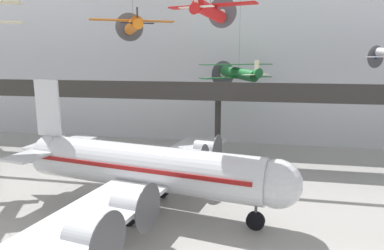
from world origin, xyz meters
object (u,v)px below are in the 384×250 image
at_px(suspended_plane_red_highwing, 210,11).
at_px(airliner_silver_main, 142,167).
at_px(suspended_plane_orange_highwing, 133,25).
at_px(suspended_plane_green_biplane, 239,73).

bearing_deg(suspended_plane_red_highwing, airliner_silver_main, 109.82).
bearing_deg(airliner_silver_main, suspended_plane_red_highwing, 15.98).
relative_size(suspended_plane_red_highwing, suspended_plane_orange_highwing, 0.72).
relative_size(airliner_silver_main, suspended_plane_green_biplane, 2.40).
height_order(suspended_plane_green_biplane, suspended_plane_red_highwing, suspended_plane_red_highwing).
relative_size(suspended_plane_green_biplane, suspended_plane_red_highwing, 1.80).
height_order(suspended_plane_green_biplane, suspended_plane_orange_highwing, suspended_plane_orange_highwing).
bearing_deg(suspended_plane_orange_highwing, airliner_silver_main, 173.79).
bearing_deg(suspended_plane_orange_highwing, suspended_plane_red_highwing, -168.58).
bearing_deg(suspended_plane_green_biplane, suspended_plane_orange_highwing, 72.93).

